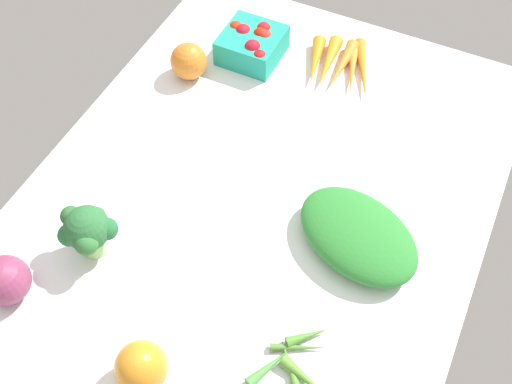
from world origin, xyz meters
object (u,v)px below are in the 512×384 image
carrot_bunch (338,65)px  red_onion_center (5,280)px  okra_pile (295,362)px  broccoli_head (87,230)px  leafy_greens_clump (358,235)px  bell_pepper_orange (141,367)px  berry_basket (252,44)px  heirloom_tomato_orange (189,61)px

carrot_bunch → red_onion_center: size_ratio=2.17×
okra_pile → red_onion_center: red_onion_center is taller
okra_pile → red_onion_center: size_ratio=1.75×
broccoli_head → leafy_greens_clump: 42.50cm
bell_pepper_orange → okra_pile: 21.62cm
carrot_bunch → leafy_greens_clump: size_ratio=0.78×
carrot_bunch → okra_pile: (59.67, 16.62, -0.47)cm
broccoli_head → berry_basket: broccoli_head is taller
carrot_bunch → red_onion_center: red_onion_center is taller
heirloom_tomato_orange → okra_pile: 62.57cm
heirloom_tomato_orange → leafy_greens_clump: 49.25cm
okra_pile → red_onion_center: (8.27, -43.97, 3.00)cm
carrot_bunch → broccoli_head: (56.20, -20.05, 4.88)cm
heirloom_tomato_orange → okra_pile: size_ratio=0.54×
broccoli_head → bell_pepper_orange: bearing=51.7°
heirloom_tomato_orange → leafy_greens_clump: heirloom_tomato_orange is taller
broccoli_head → red_onion_center: (11.75, -7.30, -2.36)cm
berry_basket → okra_pile: bearing=31.1°
heirloom_tomato_orange → broccoli_head: (42.24, 5.96, 2.59)cm
broccoli_head → berry_basket: size_ratio=0.88×
heirloom_tomato_orange → berry_basket: heirloom_tomato_orange is taller
carrot_bunch → bell_pepper_orange: (70.69, -1.69, 2.78)cm
heirloom_tomato_orange → okra_pile: bearing=43.0°
heirloom_tomato_orange → okra_pile: (45.72, 42.63, -2.77)cm
bell_pepper_orange → red_onion_center: bearing=-96.1°
carrot_bunch → heirloom_tomato_orange: 29.60cm
broccoli_head → leafy_greens_clump: broccoli_head is taller
carrot_bunch → bell_pepper_orange: bearing=-1.4°
okra_pile → berry_basket: bearing=-148.9°
heirloom_tomato_orange → leafy_greens_clump: size_ratio=0.34×
bell_pepper_orange → red_onion_center: (-2.74, -25.66, -0.25)cm
carrot_bunch → berry_basket: 17.70cm
heirloom_tomato_orange → broccoli_head: size_ratio=0.71×
berry_basket → broccoli_head: bearing=-3.1°
broccoli_head → red_onion_center: size_ratio=1.33×
leafy_greens_clump → carrot_bunch: bearing=-154.4°
broccoli_head → leafy_greens_clump: size_ratio=0.48×
leafy_greens_clump → red_onion_center: red_onion_center is taller
leafy_greens_clump → bell_pepper_orange: bell_pepper_orange is taller
berry_basket → okra_pile: berry_basket is taller
carrot_bunch → leafy_greens_clump: 40.82cm
carrot_bunch → broccoli_head: 59.87cm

